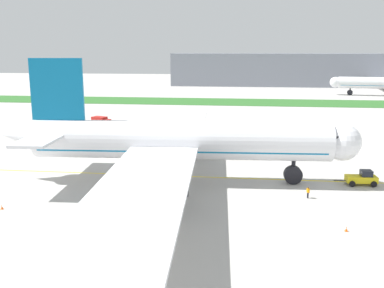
% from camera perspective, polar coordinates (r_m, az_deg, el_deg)
% --- Properties ---
extents(ground_plane, '(600.00, 600.00, 0.00)m').
position_cam_1_polar(ground_plane, '(70.17, -1.96, -4.41)').
color(ground_plane, '#ADAAA5').
rests_on(ground_plane, ground).
extents(apron_taxi_line, '(280.00, 0.36, 0.01)m').
position_cam_1_polar(apron_taxi_line, '(71.10, -1.84, -4.18)').
color(apron_taxi_line, yellow).
rests_on(apron_taxi_line, ground).
extents(grass_median_strip, '(320.00, 24.00, 0.10)m').
position_cam_1_polar(grass_median_strip, '(173.00, 3.41, 5.51)').
color(grass_median_strip, '#2D6628').
rests_on(grass_median_strip, ground).
extents(airliner_foreground, '(55.08, 86.93, 18.78)m').
position_cam_1_polar(airliner_foreground, '(66.77, -2.07, 0.38)').
color(airliner_foreground, white).
rests_on(airliner_foreground, ground).
extents(pushback_tug, '(6.35, 2.53, 2.29)m').
position_cam_1_polar(pushback_tug, '(71.03, 21.22, -4.16)').
color(pushback_tug, yellow).
rests_on(pushback_tug, ground).
extents(ground_crew_wingwalker_port, '(0.40, 0.52, 1.62)m').
position_cam_1_polar(ground_crew_wingwalker_port, '(62.56, 14.84, -5.96)').
color(ground_crew_wingwalker_port, black).
rests_on(ground_crew_wingwalker_port, ground).
extents(traffic_cone_near_nose, '(0.36, 0.36, 0.58)m').
position_cam_1_polar(traffic_cone_near_nose, '(53.10, 19.42, -10.36)').
color(traffic_cone_near_nose, '#F2590C').
rests_on(traffic_cone_near_nose, ground).
extents(traffic_cone_port_wing, '(0.36, 0.36, 0.58)m').
position_cam_1_polar(traffic_cone_port_wing, '(61.71, -23.47, -7.52)').
color(traffic_cone_port_wing, '#F2590C').
rests_on(traffic_cone_port_wing, ground).
extents(service_truck_baggage_loader, '(5.34, 3.96, 2.69)m').
position_cam_1_polar(service_truck_baggage_loader, '(118.37, -11.73, 2.89)').
color(service_truck_baggage_loader, '#B21E19').
rests_on(service_truck_baggage_loader, ground).
extents(terminal_building, '(114.04, 20.00, 18.00)m').
position_cam_1_polar(terminal_building, '(254.26, 10.53, 9.47)').
color(terminal_building, gray).
rests_on(terminal_building, ground).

